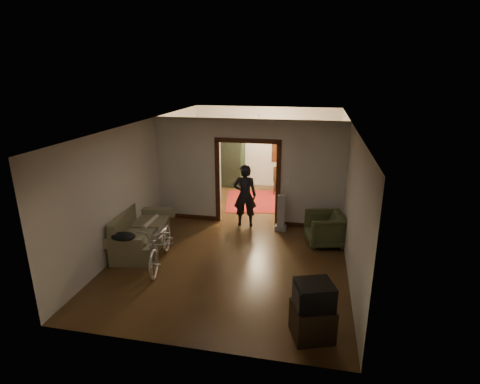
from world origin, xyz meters
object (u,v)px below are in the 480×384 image
(desk, at_px, (294,181))
(person, at_px, (245,195))
(locker, at_px, (230,158))
(sofa, at_px, (141,229))
(bicycle, at_px, (161,243))
(armchair, at_px, (325,229))

(desk, bearing_deg, person, -97.23)
(desk, bearing_deg, locker, -176.31)
(sofa, height_order, bicycle, bicycle)
(locker, bearing_deg, armchair, -50.22)
(bicycle, relative_size, person, 1.09)
(locker, distance_m, desk, 2.41)
(person, bearing_deg, sofa, 33.45)
(person, height_order, locker, locker)
(bicycle, distance_m, person, 2.80)
(person, xyz_separation_m, desk, (1.10, 3.16, -0.43))
(locker, bearing_deg, desk, -6.16)
(armchair, height_order, locker, locker)
(locker, xyz_separation_m, desk, (2.31, -0.33, -0.60))
(sofa, height_order, desk, sofa)
(person, bearing_deg, bicycle, 54.44)
(desk, bearing_deg, sofa, -111.18)
(bicycle, height_order, desk, bicycle)
(locker, height_order, desk, locker)
(sofa, relative_size, desk, 1.80)
(sofa, bearing_deg, armchair, 3.54)
(armchair, bearing_deg, desk, -179.34)
(bicycle, height_order, person, person)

